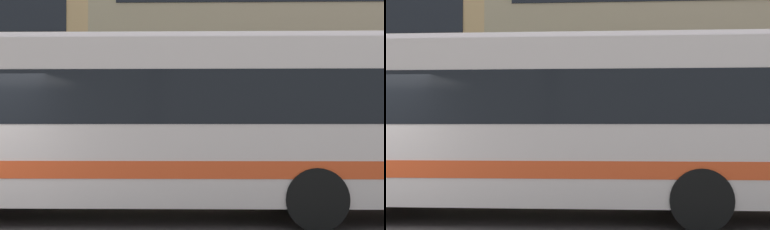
% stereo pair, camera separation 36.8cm
% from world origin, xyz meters
% --- Properties ---
extents(hedge_row_far, '(15.20, 1.10, 0.72)m').
position_xyz_m(hedge_row_far, '(-1.67, 5.75, 0.36)').
color(hedge_row_far, '#1B5519').
rests_on(hedge_row_far, ground_plane).
extents(transit_bus, '(12.08, 2.57, 3.21)m').
position_xyz_m(transit_bus, '(4.81, 2.23, 1.77)').
color(transit_bus, silver).
rests_on(transit_bus, ground_plane).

